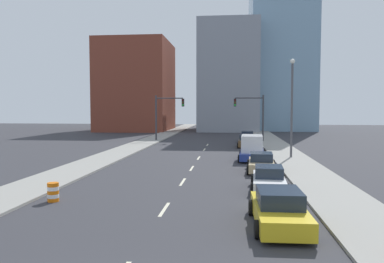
{
  "coord_description": "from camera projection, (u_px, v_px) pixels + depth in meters",
  "views": [
    {
      "loc": [
        3.08,
        -7.64,
        4.68
      ],
      "look_at": [
        -1.12,
        31.58,
        2.2
      ],
      "focal_mm": 35.0,
      "sensor_mm": 36.0,
      "label": 1
    }
  ],
  "objects": [
    {
      "name": "sidewalk_left",
      "position": [
        156.0,
        138.0,
        57.51
      ],
      "size": [
        3.48,
        97.56,
        0.14
      ],
      "color": "gray",
      "rests_on": "ground"
    },
    {
      "name": "sidewalk_right",
      "position": [
        268.0,
        139.0,
        55.7
      ],
      "size": [
        3.48,
        97.56,
        0.14
      ],
      "color": "gray",
      "rests_on": "ground"
    },
    {
      "name": "lane_stripe_at_9m",
      "position": [
        164.0,
        209.0,
        17.27
      ],
      "size": [
        0.16,
        2.4,
        0.01
      ],
      "primitive_type": "cube",
      "color": "beige",
      "rests_on": "ground"
    },
    {
      "name": "lane_stripe_at_16m",
      "position": [
        183.0,
        182.0,
        23.69
      ],
      "size": [
        0.16,
        2.4,
        0.01
      ],
      "primitive_type": "cube",
      "color": "beige",
      "rests_on": "ground"
    },
    {
      "name": "lane_stripe_at_21m",
      "position": [
        192.0,
        168.0,
        29.03
      ],
      "size": [
        0.16,
        2.4,
        0.01
      ],
      "primitive_type": "cube",
      "color": "beige",
      "rests_on": "ground"
    },
    {
      "name": "lane_stripe_at_27m",
      "position": [
        199.0,
        158.0,
        35.05
      ],
      "size": [
        0.16,
        2.4,
        0.01
      ],
      "primitive_type": "cube",
      "color": "beige",
      "rests_on": "ground"
    },
    {
      "name": "lane_stripe_at_34m",
      "position": [
        204.0,
        150.0,
        42.1
      ],
      "size": [
        0.16,
        2.4,
        0.01
      ],
      "primitive_type": "cube",
      "color": "beige",
      "rests_on": "ground"
    },
    {
      "name": "lane_stripe_at_40m",
      "position": [
        207.0,
        145.0,
        47.48
      ],
      "size": [
        0.16,
        2.4,
        0.01
      ],
      "primitive_type": "cube",
      "color": "beige",
      "rests_on": "ground"
    },
    {
      "name": "building_brick_left",
      "position": [
        137.0,
        87.0,
        78.3
      ],
      "size": [
        14.0,
        16.0,
        18.38
      ],
      "color": "brown",
      "rests_on": "ground"
    },
    {
      "name": "building_office_center",
      "position": [
        229.0,
        79.0,
        80.12
      ],
      "size": [
        12.0,
        20.0,
        21.95
      ],
      "color": "gray",
      "rests_on": "ground"
    },
    {
      "name": "building_glass_right",
      "position": [
        280.0,
        48.0,
        82.46
      ],
      "size": [
        13.0,
        20.0,
        36.03
      ],
      "color": "#7A9EB7",
      "rests_on": "ground"
    },
    {
      "name": "traffic_signal_left",
      "position": [
        164.0,
        112.0,
        53.02
      ],
      "size": [
        4.16,
        0.35,
        6.47
      ],
      "color": "#38383D",
      "rests_on": "ground"
    },
    {
      "name": "traffic_signal_right",
      "position": [
        255.0,
        112.0,
        51.66
      ],
      "size": [
        4.16,
        0.35,
        6.47
      ],
      "color": "#38383D",
      "rests_on": "ground"
    },
    {
      "name": "traffic_barrel",
      "position": [
        53.0,
        192.0,
        18.7
      ],
      "size": [
        0.56,
        0.56,
        0.95
      ],
      "color": "orange",
      "rests_on": "ground"
    },
    {
      "name": "street_lamp",
      "position": [
        292.0,
        102.0,
        34.34
      ],
      "size": [
        0.44,
        0.44,
        9.16
      ],
      "color": "#4C4C51",
      "rests_on": "ground"
    },
    {
      "name": "sedan_yellow",
      "position": [
        279.0,
        209.0,
        14.76
      ],
      "size": [
        2.25,
        4.8,
        1.47
      ],
      "rotation": [
        0.0,
        0.0,
        0.02
      ],
      "color": "gold",
      "rests_on": "ground"
    },
    {
      "name": "sedan_white",
      "position": [
        269.0,
        179.0,
        21.16
      ],
      "size": [
        2.21,
        4.48,
        1.4
      ],
      "rotation": [
        0.0,
        0.0,
        -0.06
      ],
      "color": "silver",
      "rests_on": "ground"
    },
    {
      "name": "sedan_tan",
      "position": [
        261.0,
        163.0,
        27.43
      ],
      "size": [
        2.27,
        4.65,
        1.41
      ],
      "rotation": [
        0.0,
        0.0,
        -0.06
      ],
      "color": "tan",
      "rests_on": "ground"
    },
    {
      "name": "box_truck_blue",
      "position": [
        252.0,
        148.0,
        33.51
      ],
      "size": [
        2.58,
        5.43,
        2.25
      ],
      "rotation": [
        0.0,
        0.0,
        -0.06
      ],
      "color": "navy",
      "rests_on": "ground"
    },
    {
      "name": "sedan_gray",
      "position": [
        254.0,
        146.0,
        39.41
      ],
      "size": [
        2.11,
        4.26,
        1.39
      ],
      "rotation": [
        0.0,
        0.0,
        -0.01
      ],
      "color": "slate",
      "rests_on": "ground"
    },
    {
      "name": "sedan_brown",
      "position": [
        246.0,
        141.0,
        44.88
      ],
      "size": [
        2.31,
        4.88,
        1.51
      ],
      "rotation": [
        0.0,
        0.0,
        -0.05
      ],
      "color": "brown",
      "rests_on": "ground"
    },
    {
      "name": "sedan_navy",
      "position": [
        247.0,
        137.0,
        51.58
      ],
      "size": [
        2.17,
        4.69,
        1.49
      ],
      "rotation": [
        0.0,
        0.0,
        -0.03
      ],
      "color": "#141E47",
      "rests_on": "ground"
    }
  ]
}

